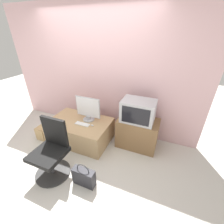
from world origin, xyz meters
TOP-DOWN VIEW (x-y plane):
  - ground_plane at (0.00, 0.00)m, footprint 12.00×12.00m
  - wall_back at (0.00, 1.32)m, footprint 4.40×0.05m
  - desk at (-0.11, 0.68)m, footprint 1.25×0.81m
  - side_stand at (1.05, 0.95)m, footprint 0.78×0.46m
  - main_monitor at (0.05, 0.81)m, footprint 0.53×0.24m
  - keyboard at (0.02, 0.61)m, footprint 0.30×0.10m
  - mouse at (0.22, 0.63)m, footprint 0.06×0.04m
  - crt_tv at (1.03, 0.94)m, footprint 0.60×0.42m
  - office_chair at (-0.05, -0.20)m, footprint 0.56×0.56m
  - cardboard_box_lower at (-0.88, 0.41)m, footprint 0.22×0.24m
  - handbag at (0.54, -0.23)m, footprint 0.35×0.13m

SIDE VIEW (x-z plane):
  - ground_plane at x=0.00m, z-range 0.00..0.00m
  - cardboard_box_lower at x=-0.88m, z-range 0.00..0.28m
  - handbag at x=0.54m, z-range -0.05..0.36m
  - desk at x=-0.11m, z-range 0.00..0.46m
  - side_stand at x=1.05m, z-range 0.00..0.60m
  - office_chair at x=-0.05m, z-range -0.08..0.88m
  - keyboard at x=0.02m, z-range 0.46..0.47m
  - mouse at x=0.22m, z-range 0.46..0.49m
  - main_monitor at x=0.05m, z-range 0.45..0.95m
  - crt_tv at x=1.03m, z-range 0.60..1.01m
  - wall_back at x=0.00m, z-range 0.00..2.60m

